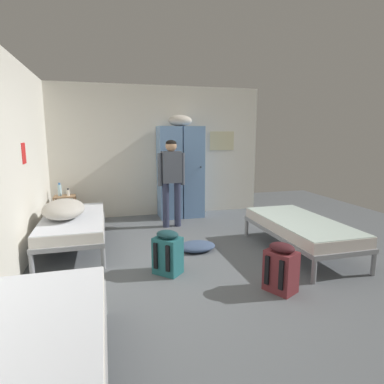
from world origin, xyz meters
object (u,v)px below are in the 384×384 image
bed_right (301,227)px  clothes_pile_denim (197,246)px  water_bottle (60,190)px  backpack_maroon (281,268)px  person_traveler (171,175)px  bedding_heap (64,209)px  lotion_bottle (68,193)px  bed_left_front (34,345)px  locker_bank (180,170)px  shelf_unit (65,207)px  backpack_teal (168,253)px  bed_left_rear (73,223)px

bed_right → clothes_pile_denim: (-1.43, 0.47, -0.32)m
water_bottle → backpack_maroon: size_ratio=0.44×
person_traveler → clothes_pile_denim: size_ratio=2.84×
bedding_heap → lotion_bottle: 1.35m
bed_left_front → clothes_pile_denim: bearing=53.2°
lotion_bottle → backpack_maroon: size_ratio=0.26×
locker_bank → water_bottle: locker_bank is taller
lotion_bottle → backpack_maroon: bearing=-53.2°
locker_bank → shelf_unit: size_ratio=3.63×
bed_left_front → backpack_teal: (1.20, 1.68, -0.12)m
shelf_unit → backpack_maroon: shelf_unit is taller
water_bottle → bed_left_rear: bearing=-76.2°
shelf_unit → clothes_pile_denim: bearing=-43.8°
person_traveler → backpack_maroon: 2.93m
bed_left_front → water_bottle: bearing=94.4°
shelf_unit → lotion_bottle: size_ratio=4.00×
bed_left_front → water_bottle: 4.31m
water_bottle → lotion_bottle: size_ratio=1.69×
bed_left_rear → clothes_pile_denim: bearing=-18.9°
shelf_unit → locker_bank: bearing=2.7°
clothes_pile_denim → bed_left_rear: bearing=161.1°
backpack_teal → clothes_pile_denim: 0.89m
bed_left_front → bedding_heap: 2.90m
lotion_bottle → shelf_unit: bearing=150.3°
bed_right → backpack_teal: bearing=-174.4°
shelf_unit → lotion_bottle: (0.07, -0.04, 0.29)m
clothes_pile_denim → person_traveler: bearing=94.2°
bed_right → water_bottle: bearing=145.5°
lotion_bottle → locker_bank: bearing=3.8°
person_traveler → bedding_heap: bearing=-156.0°
locker_bank → shelf_unit: bearing=-177.3°
bed_left_rear → water_bottle: water_bottle is taller
water_bottle → bed_left_front: bearing=-85.6°
backpack_maroon → locker_bank: bearing=95.2°
bed_right → backpack_maroon: (-0.88, -0.97, -0.12)m
bed_left_front → clothes_pile_denim: 2.94m
water_bottle → backpack_maroon: (2.64, -3.39, -0.42)m
bed_right → person_traveler: size_ratio=1.19×
locker_bank → clothes_pile_denim: 2.24m
bed_left_front → lotion_bottle: 4.24m
person_traveler → backpack_maroon: bearing=-76.8°
locker_bank → bed_left_front: bearing=-114.5°
bed_left_front → clothes_pile_denim: size_ratio=3.38×
shelf_unit → bed_left_front: (0.25, -4.27, 0.04)m
lotion_bottle → backpack_maroon: (2.49, -3.33, -0.37)m
clothes_pile_denim → water_bottle: bearing=137.0°
bedding_heap → person_traveler: size_ratio=0.54×
shelf_unit → backpack_teal: bearing=-60.7°
bed_left_rear → person_traveler: person_traveler is taller
locker_bank → person_traveler: locker_bank is taller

